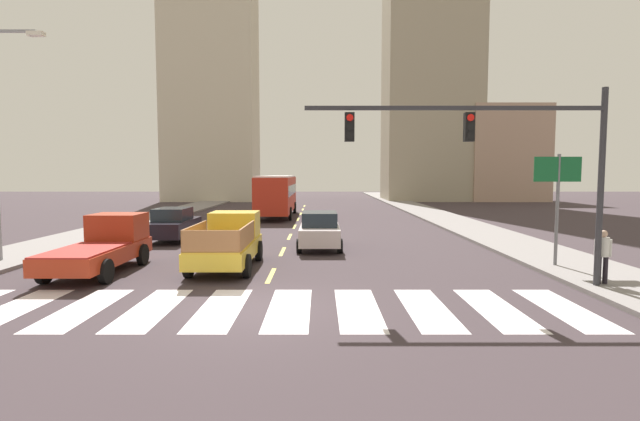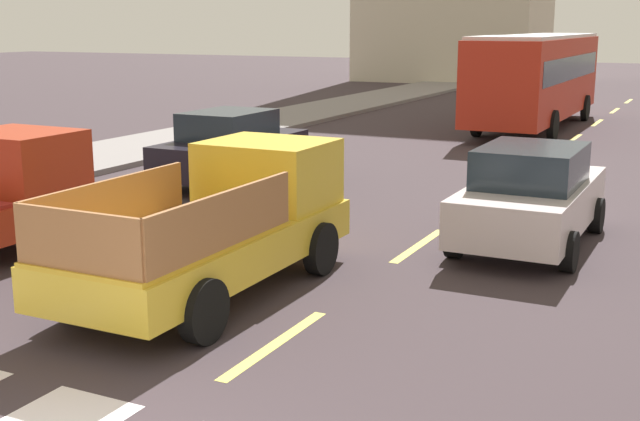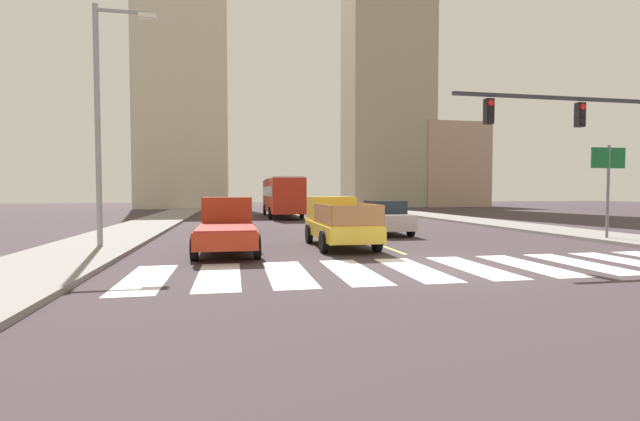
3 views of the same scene
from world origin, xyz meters
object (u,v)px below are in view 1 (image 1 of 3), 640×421
direction_sign_green (557,186)px  traffic_signal_gantry (506,150)px  sedan_near_left (173,224)px  pedestrian_waiting (602,252)px  city_bus (277,193)px  sedan_far (319,230)px  pickup_stakebed (228,242)px  pickup_dark (104,245)px

direction_sign_green → traffic_signal_gantry: bearing=-134.7°
sedan_near_left → direction_sign_green: size_ratio=1.05×
sedan_near_left → pedestrian_waiting: 19.19m
city_bus → direction_sign_green: direction_sign_green is taller
city_bus → sedan_far: (3.46, -16.23, -1.09)m
sedan_far → direction_sign_green: size_ratio=1.05×
city_bus → direction_sign_green: (12.08, -21.00, 1.08)m
city_bus → sedan_near_left: 14.33m
pickup_stakebed → sedan_far: pickup_stakebed is taller
pickup_dark → pickup_stakebed: bearing=10.8°
pedestrian_waiting → direction_sign_green: bearing=-140.8°
pickup_dark → sedan_near_left: bearing=89.0°
sedan_far → direction_sign_green: (8.62, -4.77, 2.17)m
pickup_stakebed → sedan_far: bearing=53.5°
pedestrian_waiting → sedan_near_left: bearing=-82.5°
sedan_far → direction_sign_green: 10.09m
traffic_signal_gantry → pedestrian_waiting: 4.36m
sedan_near_left → pickup_stakebed: bearing=-59.4°
pickup_stakebed → direction_sign_green: (12.04, -0.53, 2.10)m
pickup_stakebed → pedestrian_waiting: 12.51m
pickup_stakebed → city_bus: size_ratio=0.48×
pickup_stakebed → sedan_near_left: size_ratio=1.18×
pickup_stakebed → sedan_far: size_ratio=1.18×
sedan_far → pedestrian_waiting: size_ratio=2.68×
pickup_stakebed → sedan_near_left: pickup_stakebed is taller
traffic_signal_gantry → pickup_stakebed: bearing=157.6°
pickup_stakebed → pedestrian_waiting: size_ratio=3.17×
pickup_stakebed → sedan_near_left: 7.98m
direction_sign_green → pedestrian_waiting: (-0.04, -2.96, -1.92)m
sedan_far → pedestrian_waiting: bearing=-39.4°
city_bus → pedestrian_waiting: bearing=-61.9°
sedan_far → pickup_dark: bearing=-144.3°
direction_sign_green → pickup_stakebed: bearing=177.5°
sedan_far → pedestrian_waiting: pedestrian_waiting is taller
pickup_dark → traffic_signal_gantry: (13.26, -2.86, 3.27)m
pickup_dark → sedan_near_left: (0.14, 7.61, -0.06)m
pickup_dark → direction_sign_green: 16.52m
sedan_far → direction_sign_green: direction_sign_green is taller
pickup_dark → sedan_near_left: pickup_dark is taller
pickup_stakebed → city_bus: (-0.04, 20.47, 1.02)m
pickup_dark → city_bus: city_bus is taller
city_bus → pickup_dark: bearing=-100.0°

